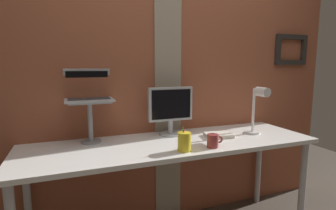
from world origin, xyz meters
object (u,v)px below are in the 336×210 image
object	(u,v)px
desk_lamp	(258,105)
pen_cup	(184,142)
monitor	(171,108)
laptop	(88,91)
coffee_mug	(213,141)

from	to	relation	value
desk_lamp	pen_cup	xyz separation A→B (m)	(-0.69, -0.16, -0.17)
monitor	pen_cup	distance (m)	0.44
desk_lamp	monitor	bearing A→B (deg)	158.71
laptop	coffee_mug	bearing A→B (deg)	-32.46
pen_cup	coffee_mug	distance (m)	0.21
pen_cup	desk_lamp	bearing A→B (deg)	12.93
desk_lamp	coffee_mug	world-z (taller)	desk_lamp
laptop	pen_cup	xyz separation A→B (m)	(0.54, -0.47, -0.29)
desk_lamp	pen_cup	size ratio (longest dim) A/B	2.38
laptop	coffee_mug	size ratio (longest dim) A/B	2.83
pen_cup	coffee_mug	size ratio (longest dim) A/B	1.38
laptop	desk_lamp	xyz separation A→B (m)	(1.23, -0.31, -0.12)
laptop	pen_cup	bearing A→B (deg)	-41.44
monitor	coffee_mug	xyz separation A→B (m)	(0.14, -0.40, -0.17)
laptop	pen_cup	world-z (taller)	laptop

